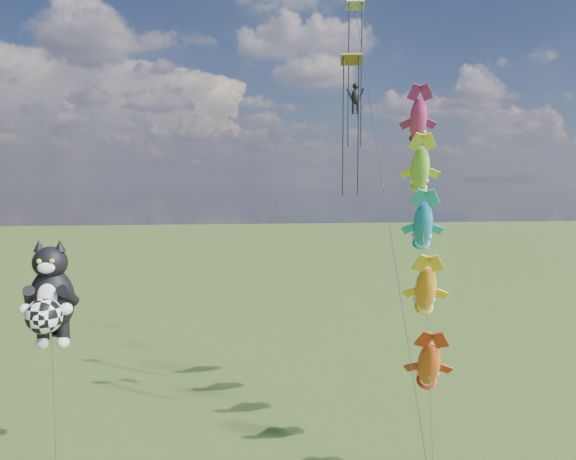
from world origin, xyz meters
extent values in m
cylinder|color=black|center=(-2.20, 5.89, 3.17)|extent=(0.78, 2.65, 6.04)
ellipsoid|color=black|center=(-2.57, 7.48, 7.72)|extent=(2.47, 2.19, 3.07)
ellipsoid|color=black|center=(-2.57, 7.39, 9.54)|extent=(1.94, 1.83, 1.55)
cone|color=black|center=(-3.05, 7.39, 10.35)|extent=(0.65, 0.65, 0.58)
cone|color=black|center=(-2.09, 7.39, 10.35)|extent=(0.65, 0.65, 0.58)
ellipsoid|color=white|center=(-2.57, 6.76, 9.39)|extent=(0.88, 0.59, 0.56)
ellipsoid|color=white|center=(-2.57, 6.76, 8.00)|extent=(1.02, 0.59, 1.27)
sphere|color=gold|center=(-2.86, 6.70, 9.71)|extent=(0.23, 0.23, 0.23)
sphere|color=gold|center=(-2.28, 6.70, 9.71)|extent=(0.23, 0.23, 0.23)
sphere|color=white|center=(-3.48, 6.48, 7.48)|extent=(0.58, 0.58, 0.58)
sphere|color=white|center=(-1.66, 6.48, 7.48)|extent=(0.58, 0.58, 0.58)
sphere|color=white|center=(-3.05, 7.34, 5.65)|extent=(0.61, 0.61, 0.61)
sphere|color=white|center=(-2.09, 7.34, 5.65)|extent=(0.61, 0.61, 0.61)
sphere|color=white|center=(-2.57, 6.19, 7.24)|extent=(1.66, 1.66, 1.66)
cylinder|color=black|center=(15.15, 5.35, 10.07)|extent=(4.26, 15.27, 19.86)
ellipsoid|color=orange|center=(14.22, 2.00, 5.71)|extent=(1.58, 2.66, 2.79)
ellipsoid|color=red|center=(14.81, 4.13, 8.48)|extent=(1.58, 2.66, 2.79)
ellipsoid|color=blue|center=(15.40, 6.26, 11.26)|extent=(1.58, 2.66, 2.79)
ellipsoid|color=green|center=(16.00, 8.40, 14.04)|extent=(1.58, 2.66, 2.79)
ellipsoid|color=#D83376|center=(16.59, 10.53, 16.82)|extent=(1.58, 2.66, 2.79)
cylinder|color=black|center=(12.43, 1.95, 11.37)|extent=(1.02, 17.06, 22.46)
cube|color=#0D8C2C|center=(12.01, 7.44, 19.39)|extent=(1.15, 0.70, 0.57)
cylinder|color=black|center=(11.64, 7.44, 15.93)|extent=(0.08, 0.08, 6.91)
cylinder|color=black|center=(12.39, 7.44, 15.93)|extent=(0.08, 0.08, 6.91)
cube|color=blue|center=(12.92, 10.47, 22.90)|extent=(1.07, 0.66, 0.54)
cylinder|color=black|center=(12.57, 10.47, 18.99)|extent=(0.08, 0.08, 7.81)
cylinder|color=black|center=(13.27, 10.47, 18.99)|extent=(0.08, 0.08, 7.81)
camera|label=1|loc=(5.58, -20.23, 13.49)|focal=35.00mm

